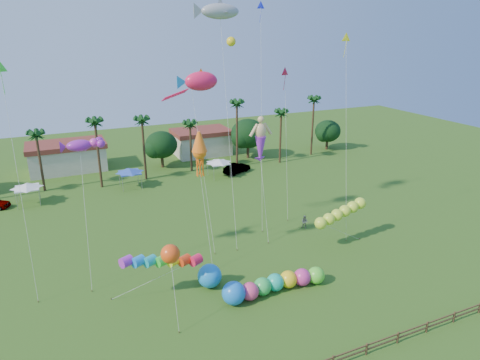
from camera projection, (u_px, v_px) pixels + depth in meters
name	position (u px, v px, depth m)	size (l,w,h in m)	color
ground	(289.00, 318.00, 35.59)	(160.00, 160.00, 0.00)	#285116
tree_line	(177.00, 143.00, 73.35)	(69.46, 8.91, 11.00)	#3A2819
buildings_row	(133.00, 152.00, 76.68)	(35.00, 7.00, 4.00)	beige
tent_row	(130.00, 171.00, 63.55)	(31.00, 4.00, 0.60)	white
fence	(333.00, 360.00, 30.23)	(36.12, 0.12, 1.00)	brown
car_b	(237.00, 168.00, 71.37)	(1.75, 5.02, 1.65)	#4C4C54
spectator_b	(305.00, 222.00, 51.45)	(0.78, 0.61, 1.61)	#AC988F
caterpillar_inflatable	(271.00, 285.00, 38.70)	(10.24, 2.18, 2.09)	#E43C72
blue_ball	(210.00, 276.00, 39.64)	(2.24, 2.24, 2.24)	#1883DC
rainbow_tube	(177.00, 264.00, 37.42)	(9.11, 3.39, 3.77)	#F11A46
green_worm	(321.00, 223.00, 45.73)	(9.18, 2.31, 3.91)	#C5EC34
orange_ball_kite	(170.00, 254.00, 33.49)	(1.84, 2.85, 6.86)	#F94C14
merman_kite	(261.00, 142.00, 47.34)	(2.21, 4.11, 13.37)	#DDB57E
fish_kite	(201.00, 81.00, 44.58)	(5.45, 6.23, 18.72)	#F71B4E
shark_kite	(220.00, 11.00, 44.62)	(5.72, 8.04, 25.50)	#92979F
squid_kite	(200.00, 152.00, 41.58)	(1.68, 4.17, 13.58)	orange
lobster_kite	(79.00, 146.00, 38.69)	(4.13, 5.42, 13.54)	purple
delta_kite_red	(285.00, 74.00, 51.41)	(1.77, 4.13, 18.48)	red
delta_kite_yellow	(346.00, 43.00, 44.10)	(1.18, 3.30, 22.43)	yellow
delta_kite_green	(1.00, 71.00, 34.29)	(1.30, 4.10, 20.46)	#38F13B
delta_kite_blue	(261.00, 15.00, 46.21)	(1.77, 3.86, 25.60)	#1B26F4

